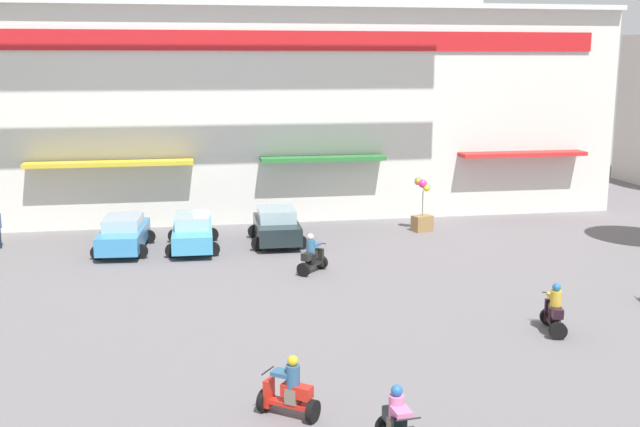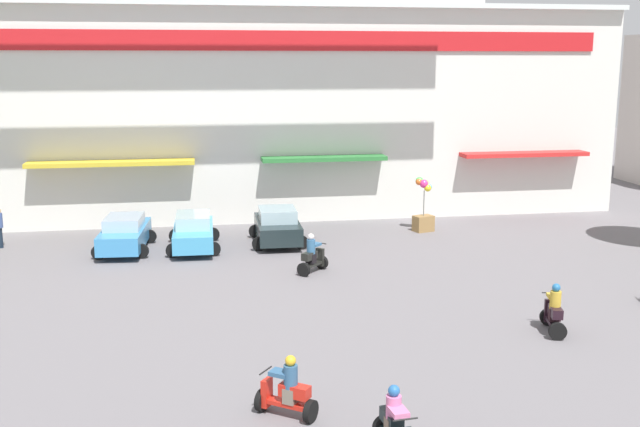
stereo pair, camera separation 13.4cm
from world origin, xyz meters
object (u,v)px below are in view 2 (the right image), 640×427
parked_car_1 (193,231)px  scooter_rider_3 (312,256)px  parked_car_2 (278,226)px  scooter_rider_0 (287,391)px  scooter_rider_6 (554,312)px  scooter_rider_8 (395,426)px  balloon_vendor_cart (423,209)px  parked_car_0 (125,233)px

parked_car_1 → scooter_rider_3: scooter_rider_3 is taller
parked_car_2 → scooter_rider_0: parked_car_2 is taller
scooter_rider_6 → scooter_rider_3: bearing=128.5°
scooter_rider_6 → scooter_rider_0: bearing=-154.6°
scooter_rider_8 → balloon_vendor_cart: 20.76m
parked_car_2 → scooter_rider_3: size_ratio=2.54×
scooter_rider_0 → scooter_rider_3: size_ratio=0.96×
scooter_rider_6 → balloon_vendor_cart: size_ratio=0.60×
parked_car_2 → scooter_rider_3: (0.77, -4.89, -0.15)m
parked_car_0 → scooter_rider_0: size_ratio=2.91×
scooter_rider_3 → balloon_vendor_cart: 8.77m
scooter_rider_0 → scooter_rider_6: (8.45, 4.01, 0.03)m
parked_car_2 → scooter_rider_8: parked_car_2 is taller
parked_car_0 → scooter_rider_6: (13.29, -12.20, -0.12)m
parked_car_2 → scooter_rider_8: size_ratio=2.74×
scooter_rider_8 → scooter_rider_0: bearing=135.7°
parked_car_0 → scooter_rider_8: bearing=-69.4°
scooter_rider_3 → scooter_rider_8: scooter_rider_3 is taller
parked_car_1 → scooter_rider_0: (1.97, -16.08, -0.15)m
parked_car_2 → balloon_vendor_cart: balloon_vendor_cart is taller
scooter_rider_0 → balloon_vendor_cart: bearing=63.8°
parked_car_1 → balloon_vendor_cart: 10.81m
scooter_rider_6 → scooter_rider_8: size_ratio=1.08×
scooter_rider_3 → scooter_rider_6: 9.66m
scooter_rider_3 → scooter_rider_6: size_ratio=1.00×
parked_car_0 → scooter_rider_6: 18.04m
parked_car_2 → scooter_rider_6: 14.18m
parked_car_1 → scooter_rider_8: parked_car_1 is taller
scooter_rider_0 → scooter_rider_3: (2.44, 11.57, 0.03)m
parked_car_2 → scooter_rider_0: (-1.68, -16.46, -0.18)m
scooter_rider_3 → balloon_vendor_cart: bearing=44.3°
scooter_rider_0 → scooter_rider_8: scooter_rider_0 is taller
balloon_vendor_cart → scooter_rider_0: bearing=-116.2°
parked_car_2 → balloon_vendor_cart: (7.04, 1.23, 0.29)m
parked_car_0 → scooter_rider_8: parked_car_0 is taller
scooter_rider_8 → scooter_rider_6: bearing=42.6°
parked_car_2 → scooter_rider_0: size_ratio=2.64×
parked_car_2 → scooter_rider_6: size_ratio=2.54×
parked_car_0 → parked_car_2: size_ratio=1.10×
parked_car_0 → scooter_rider_3: scooter_rider_3 is taller
parked_car_0 → parked_car_2: 6.52m
parked_car_0 → scooter_rider_0: bearing=-73.4°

